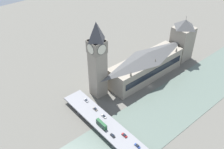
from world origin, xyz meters
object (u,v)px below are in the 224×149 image
at_px(car_southbound_lead, 124,135).
at_px(double_decker_bus_lead, 102,124).
at_px(car_southbound_mid, 86,100).
at_px(victoria_tower, 182,40).
at_px(car_northbound_mid, 113,135).
at_px(parliament_hall, 146,65).
at_px(clock_tower, 97,58).
at_px(car_northbound_lead, 104,116).
at_px(road_bridge, 120,138).
at_px(car_northbound_tail, 137,146).
at_px(car_southbound_tail, 95,109).

bearing_deg(car_southbound_lead, double_decker_bus_lead, 21.17).
relative_size(car_southbound_lead, car_southbound_mid, 1.05).
bearing_deg(victoria_tower, double_decker_bus_lead, 101.60).
bearing_deg(double_decker_bus_lead, car_northbound_mid, -178.87).
distance_m(parliament_hall, clock_tower, 57.88).
bearing_deg(victoria_tower, car_northbound_lead, 99.33).
xyz_separation_m(double_decker_bus_lead, car_northbound_mid, (-12.71, -0.25, -1.83)).
relative_size(parliament_hall, car_southbound_mid, 18.40).
bearing_deg(car_northbound_lead, car_northbound_mid, 159.25).
bearing_deg(car_southbound_lead, victoria_tower, -70.17).
distance_m(road_bridge, car_southbound_lead, 3.83).
relative_size(clock_tower, car_northbound_mid, 16.60).
distance_m(clock_tower, double_decker_bus_lead, 54.82).
height_order(car_northbound_lead, car_southbound_lead, car_southbound_lead).
height_order(car_northbound_mid, car_southbound_lead, car_southbound_lead).
distance_m(car_northbound_lead, car_southbound_lead, 24.83).
height_order(car_northbound_tail, car_southbound_lead, car_southbound_lead).
bearing_deg(car_southbound_tail, car_northbound_lead, -178.64).
xyz_separation_m(victoria_tower, car_northbound_mid, (-40.02, 132.78, -16.45)).
relative_size(road_bridge, car_southbound_mid, 28.45).
xyz_separation_m(clock_tower, car_northbound_tail, (-68.44, 18.81, -31.94)).
distance_m(parliament_hall, victoria_tower, 55.84).
relative_size(clock_tower, car_northbound_tail, 15.06).
xyz_separation_m(car_northbound_lead, car_southbound_lead, (-24.82, 0.59, 0.03)).
relative_size(car_northbound_lead, car_southbound_lead, 1.01).
bearing_deg(parliament_hall, car_southbound_tail, 97.78).
relative_size(car_northbound_tail, car_southbound_lead, 1.00).
distance_m(parliament_hall, car_northbound_tail, 91.61).
bearing_deg(road_bridge, car_northbound_mid, 38.45).
height_order(car_northbound_mid, car_northbound_tail, car_northbound_mid).
bearing_deg(car_southbound_lead, car_northbound_mid, 51.38).
height_order(parliament_hall, road_bridge, parliament_hall).
bearing_deg(double_decker_bus_lead, victoria_tower, -78.40).
bearing_deg(parliament_hall, car_northbound_tail, 129.59).
bearing_deg(car_southbound_mid, car_southbound_lead, 178.97).
bearing_deg(clock_tower, road_bridge, 157.59).
relative_size(car_northbound_tail, car_southbound_mid, 1.05).
relative_size(victoria_tower, double_decker_bus_lead, 4.53).
height_order(clock_tower, car_southbound_mid, clock_tower).
height_order(road_bridge, car_southbound_mid, car_southbound_mid).
height_order(car_northbound_lead, car_northbound_tail, car_northbound_lead).
distance_m(double_decker_bus_lead, car_northbound_lead, 10.30).
height_order(victoria_tower, double_decker_bus_lead, victoria_tower).
bearing_deg(car_northbound_lead, car_southbound_lead, 178.65).
bearing_deg(car_southbound_mid, car_southbound_tail, 177.63).
xyz_separation_m(parliament_hall, car_northbound_mid, (-39.97, 77.64, -7.63)).
distance_m(double_decker_bus_lead, car_southbound_lead, 19.52).
distance_m(victoria_tower, car_northbound_lead, 128.17).
distance_m(road_bridge, car_northbound_tail, 14.36).
bearing_deg(car_southbound_lead, parliament_hall, -57.37).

